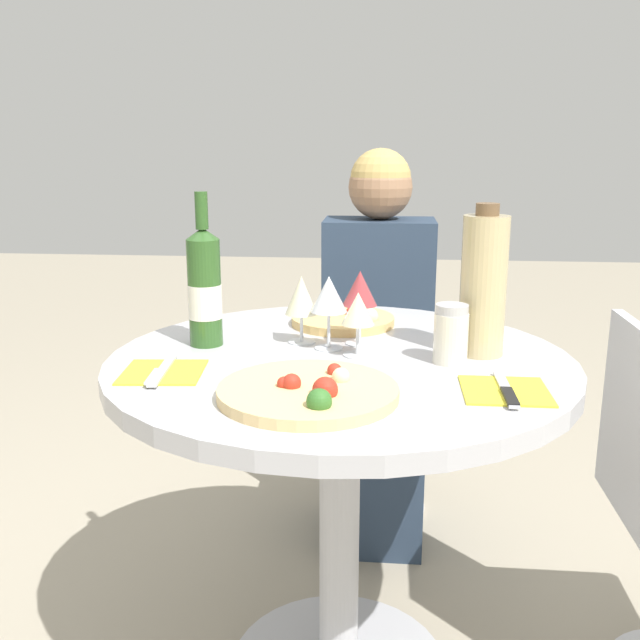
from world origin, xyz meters
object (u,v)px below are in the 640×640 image
at_px(pizza_large, 309,391).
at_px(tall_carafe, 483,285).
at_px(dining_table, 340,429).
at_px(seated_diner, 377,361).
at_px(wine_bottle, 205,288).
at_px(chair_behind_diner, 377,386).

distance_m(pizza_large, tall_carafe, 0.46).
bearing_deg(tall_carafe, pizza_large, -137.61).
bearing_deg(dining_table, tall_carafe, 9.63).
relative_size(seated_diner, wine_bottle, 3.55).
bearing_deg(wine_bottle, pizza_large, -50.38).
bearing_deg(seated_diner, chair_behind_diner, -90.00).
relative_size(chair_behind_diner, tall_carafe, 2.64).
bearing_deg(wine_bottle, chair_behind_diner, 64.66).
distance_m(dining_table, pizza_large, 0.30).
height_order(chair_behind_diner, pizza_large, chair_behind_diner).
bearing_deg(seated_diner, wine_bottle, 60.23).
height_order(seated_diner, wine_bottle, seated_diner).
height_order(chair_behind_diner, seated_diner, seated_diner).
height_order(dining_table, pizza_large, pizza_large).
height_order(pizza_large, wine_bottle, wine_bottle).
height_order(pizza_large, tall_carafe, tall_carafe).
relative_size(chair_behind_diner, wine_bottle, 2.49).
relative_size(dining_table, tall_carafe, 3.08).
distance_m(dining_table, wine_bottle, 0.41).
xyz_separation_m(chair_behind_diner, wine_bottle, (-0.36, -0.76, 0.48)).
height_order(seated_diner, pizza_large, seated_diner).
height_order(chair_behind_diner, tall_carafe, tall_carafe).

